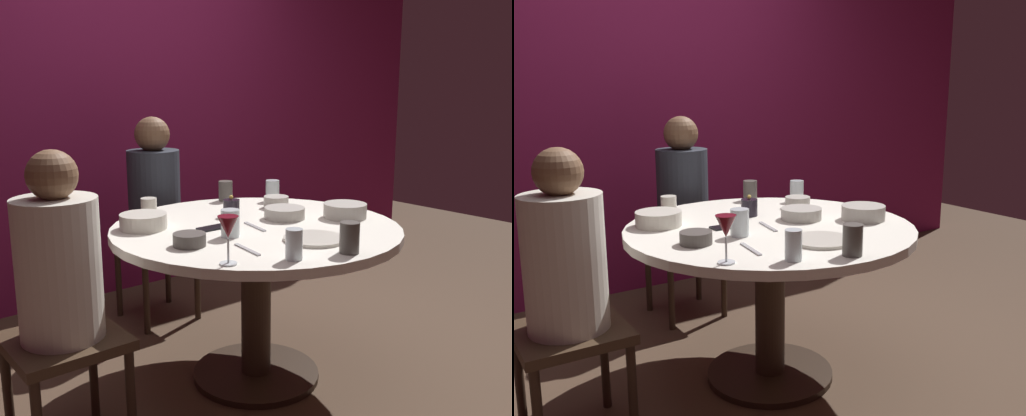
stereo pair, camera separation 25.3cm
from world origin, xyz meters
TOP-DOWN VIEW (x-y plane):
  - ground_plane at (0.00, 0.00)m, footprint 8.00×8.00m
  - back_wall at (0.00, 1.55)m, footprint 6.00×0.10m
  - dining_table at (0.00, 0.00)m, footprint 1.31×1.31m
  - seated_diner_left at (-0.91, 0.00)m, footprint 0.40×0.40m
  - seated_diner_back at (0.00, 0.93)m, footprint 0.40×0.40m
  - candle_holder at (0.02, 0.21)m, footprint 0.08×0.08m
  - wine_glass at (-0.44, -0.39)m, footprint 0.08×0.08m
  - dinner_plate at (0.02, -0.35)m, footprint 0.25×0.25m
  - cell_phone at (-0.19, 0.07)m, footprint 0.14×0.07m
  - bowl_serving_large at (0.19, 0.02)m, footprint 0.19×0.19m
  - bowl_salad_center at (-0.43, 0.27)m, footprint 0.21×0.21m
  - bowl_small_white at (0.43, -0.15)m, footprint 0.21×0.21m
  - bowl_sauce_side at (0.33, 0.23)m, footprint 0.13×0.13m
  - bowl_rice_portion at (-0.42, -0.10)m, footprint 0.13×0.13m
  - cup_near_candle at (-0.21, -0.09)m, footprint 0.08×0.08m
  - cup_by_left_diner at (-0.22, -0.49)m, footprint 0.06×0.06m
  - cup_by_right_diner at (-0.29, 0.46)m, footprint 0.08×0.08m
  - cup_center_front at (-0.01, -0.56)m, footprint 0.08×0.08m
  - cup_far_edge at (0.43, 0.38)m, footprint 0.07×0.07m
  - cup_beside_wine at (0.23, 0.54)m, footprint 0.08×0.08m
  - fork_near_plate at (-0.28, -0.29)m, footprint 0.04×0.18m
  - knife_near_plate at (-0.03, -0.03)m, footprint 0.05×0.18m

SIDE VIEW (x-z plane):
  - ground_plane at x=0.00m, z-range 0.00..0.00m
  - dining_table at x=0.00m, z-range 0.22..0.96m
  - seated_diner_left at x=-0.91m, z-range 0.13..1.29m
  - seated_diner_back at x=0.00m, z-range 0.14..1.34m
  - fork_near_plate at x=-0.28m, z-range 0.75..0.75m
  - knife_near_plate at x=-0.03m, z-range 0.75..0.75m
  - cell_phone at x=-0.19m, z-range 0.75..0.76m
  - dinner_plate at x=0.02m, z-range 0.75..0.76m
  - bowl_rice_portion at x=-0.42m, z-range 0.75..0.80m
  - bowl_serving_large at x=0.19m, z-range 0.75..0.80m
  - bowl_sauce_side at x=0.33m, z-range 0.75..0.81m
  - bowl_salad_center at x=-0.43m, z-range 0.75..0.81m
  - bowl_small_white at x=0.43m, z-range 0.75..0.82m
  - candle_holder at x=0.02m, z-range 0.74..0.84m
  - cup_by_right_diner at x=-0.29m, z-range 0.75..0.84m
  - cup_beside_wine at x=0.23m, z-range 0.75..0.86m
  - cup_far_edge at x=0.43m, z-range 0.75..0.86m
  - cup_by_left_diner at x=-0.22m, z-range 0.75..0.86m
  - cup_near_candle at x=-0.21m, z-range 0.75..0.86m
  - cup_center_front at x=-0.01m, z-range 0.75..0.87m
  - wine_glass at x=-0.44m, z-range 0.79..0.96m
  - back_wall at x=0.00m, z-range 0.00..2.60m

